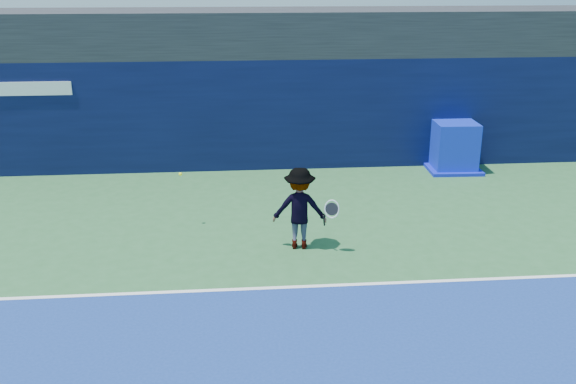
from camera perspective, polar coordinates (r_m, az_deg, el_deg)
name	(u,v)px	position (r m, az deg, el deg)	size (l,w,h in m)	color
baseline	(273,288)	(11.25, -1.31, -8.51)	(24.00, 0.10, 0.01)	white
stadium_band	(253,32)	(18.54, -3.17, 14.04)	(36.00, 3.00, 1.20)	black
back_wall_assembly	(255,113)	(17.86, -2.95, 7.03)	(36.00, 1.03, 3.00)	black
equipment_cart	(454,148)	(18.21, 14.50, 3.81)	(1.45, 1.45, 1.34)	#0D20BB
tennis_player	(300,208)	(12.54, 1.04, -1.46)	(1.31, 0.76, 1.65)	silver
tennis_ball	(180,174)	(13.70, -9.54, 1.58)	(0.07, 0.07, 0.07)	yellow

